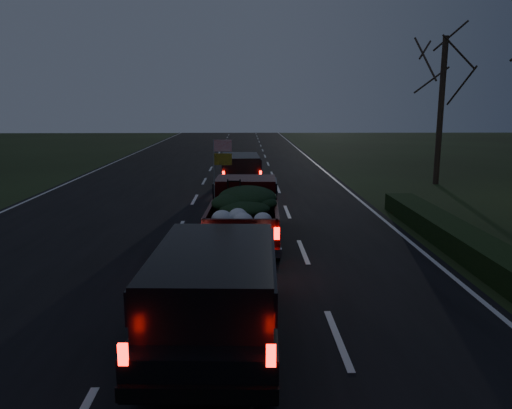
{
  "coord_description": "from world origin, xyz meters",
  "views": [
    {
      "loc": [
        2.06,
        -10.16,
        3.83
      ],
      "look_at": [
        2.35,
        2.47,
        1.3
      ],
      "focal_mm": 35.0,
      "sensor_mm": 36.0,
      "label": 1
    }
  ],
  "objects": [
    {
      "name": "ground",
      "position": [
        0.0,
        0.0,
        0.0
      ],
      "size": [
        120.0,
        120.0,
        0.0
      ],
      "primitive_type": "plane",
      "color": "black",
      "rests_on": "ground"
    },
    {
      "name": "road_asphalt",
      "position": [
        0.0,
        0.0,
        0.01
      ],
      "size": [
        14.0,
        120.0,
        0.02
      ],
      "primitive_type": "cube",
      "color": "black",
      "rests_on": "ground"
    },
    {
      "name": "hedge_row",
      "position": [
        7.8,
        3.0,
        0.3
      ],
      "size": [
        1.0,
        10.0,
        0.6
      ],
      "primitive_type": "cube",
      "color": "black",
      "rests_on": "ground"
    },
    {
      "name": "bare_tree_far",
      "position": [
        11.5,
        14.0,
        5.23
      ],
      "size": [
        3.6,
        3.6,
        7.0
      ],
      "color": "black",
      "rests_on": "ground"
    },
    {
      "name": "pickup_truck",
      "position": [
        2.06,
        3.64,
        0.96
      ],
      "size": [
        2.08,
        4.99,
        2.58
      ],
      "rotation": [
        0.0,
        0.0,
        -0.04
      ],
      "color": "black",
      "rests_on": "ground"
    },
    {
      "name": "lead_suv",
      "position": [
        1.87,
        13.32,
        0.93
      ],
      "size": [
        1.94,
        4.35,
        1.23
      ],
      "rotation": [
        0.0,
        0.0,
        0.04
      ],
      "color": "black",
      "rests_on": "ground"
    },
    {
      "name": "rear_suv",
      "position": [
        1.58,
        -2.62,
        1.0
      ],
      "size": [
        2.2,
        4.69,
        1.33
      ],
      "rotation": [
        0.0,
        0.0,
        -0.04
      ],
      "color": "black",
      "rests_on": "ground"
    }
  ]
}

